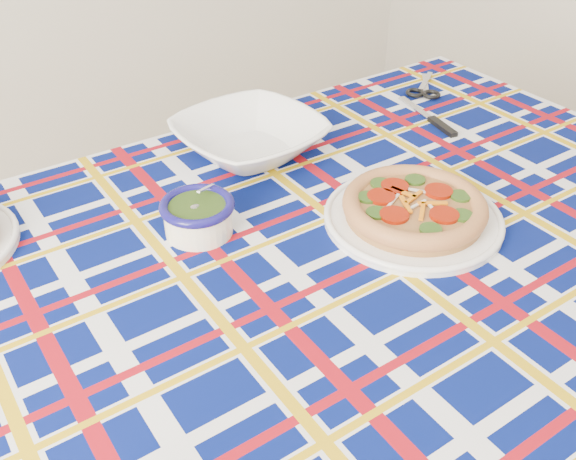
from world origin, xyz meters
TOP-DOWN VIEW (x-y plane):
  - dining_table at (0.09, 0.27)m, footprint 1.69×1.10m
  - tablecloth at (0.09, 0.27)m, footprint 1.73×1.14m
  - main_focaccia_plate at (0.27, 0.21)m, footprint 0.37×0.37m
  - pesto_bowl at (-0.05, 0.42)m, footprint 0.13×0.13m
  - serving_bowl at (0.18, 0.60)m, footprint 0.32×0.32m
  - table_knife at (0.62, 0.54)m, footprint 0.08×0.24m
  - kitchen_scissors at (0.75, 0.64)m, footprint 0.21×0.19m

SIDE VIEW (x-z plane):
  - dining_table at x=0.09m, z-range 0.31..1.08m
  - tablecloth at x=0.09m, z-range 0.67..0.78m
  - table_knife at x=0.62m, z-range 0.78..0.79m
  - kitchen_scissors at x=0.75m, z-range 0.78..0.79m
  - main_focaccia_plate at x=0.27m, z-range 0.78..0.84m
  - serving_bowl at x=0.18m, z-range 0.78..0.85m
  - pesto_bowl at x=-0.05m, z-range 0.78..0.86m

